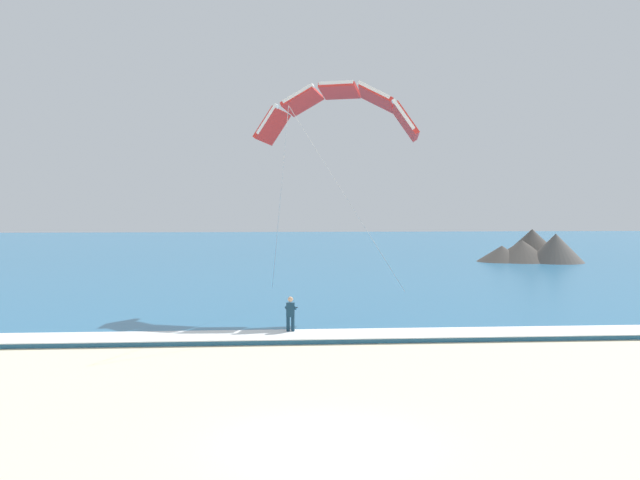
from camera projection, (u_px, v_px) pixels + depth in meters
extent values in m
plane|color=beige|center=(323.00, 443.00, 16.82)|extent=(200.00, 200.00, 0.00)
cube|color=teal|center=(275.00, 250.00, 88.58)|extent=(200.00, 120.00, 0.20)
cube|color=white|center=(297.00, 335.00, 29.81)|extent=(200.00, 2.33, 0.04)
ellipsoid|color=yellow|center=(290.00, 336.00, 30.49)|extent=(0.61, 1.44, 0.05)
cube|color=black|center=(290.00, 334.00, 30.74)|extent=(0.17, 0.08, 0.04)
cube|color=black|center=(291.00, 336.00, 30.24)|extent=(0.17, 0.08, 0.04)
cylinder|color=#143347|center=(288.00, 327.00, 30.48)|extent=(0.14, 0.14, 0.84)
cylinder|color=#143347|center=(293.00, 327.00, 30.47)|extent=(0.14, 0.14, 0.84)
cube|color=#143347|center=(290.00, 310.00, 30.44)|extent=(0.36, 0.24, 0.60)
sphere|color=tan|center=(290.00, 299.00, 30.42)|extent=(0.22, 0.22, 0.22)
cylinder|color=#143347|center=(286.00, 308.00, 30.61)|extent=(0.15, 0.51, 0.22)
cylinder|color=#143347|center=(295.00, 308.00, 30.59)|extent=(0.15, 0.51, 0.22)
cylinder|color=black|center=(291.00, 307.00, 30.82)|extent=(0.55, 0.10, 0.04)
cube|color=#3F3F42|center=(291.00, 315.00, 30.57)|extent=(0.13, 0.09, 0.10)
cube|color=red|center=(406.00, 122.00, 36.20)|extent=(1.41, 1.90, 1.94)
cube|color=white|center=(403.00, 115.00, 35.57)|extent=(1.14, 0.61, 1.61)
cube|color=red|center=(377.00, 98.00, 36.94)|extent=(2.03, 2.08, 1.48)
cube|color=white|center=(374.00, 90.00, 36.31)|extent=(1.64, 0.82, 1.04)
cube|color=red|center=(340.00, 91.00, 37.61)|extent=(2.32, 2.12, 0.68)
cube|color=white|center=(336.00, 83.00, 36.98)|extent=(1.79, 0.91, 0.24)
cube|color=red|center=(302.00, 101.00, 38.06)|extent=(2.36, 2.01, 1.48)
cube|color=white|center=(298.00, 94.00, 37.42)|extent=(1.66, 0.85, 1.04)
cube|color=red|center=(272.00, 126.00, 38.18)|extent=(2.04, 1.78, 1.94)
cube|color=white|center=(268.00, 119.00, 37.55)|extent=(1.21, 0.66, 1.61)
cylinder|color=#B2B2B7|center=(352.00, 207.00, 33.51)|extent=(6.00, 5.37, 8.45)
cylinder|color=#B2B2B7|center=(280.00, 207.00, 34.49)|extent=(0.62, 7.86, 8.45)
cone|color=#56514C|center=(556.00, 249.00, 68.10)|extent=(5.65, 5.65, 2.90)
cone|color=#47423D|center=(502.00, 255.00, 69.26)|extent=(5.38, 5.38, 1.71)
cone|color=#47423D|center=(532.00, 246.00, 70.60)|extent=(6.94, 6.94, 3.24)
cone|color=#47423D|center=(522.00, 252.00, 69.31)|extent=(6.74, 6.74, 2.22)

